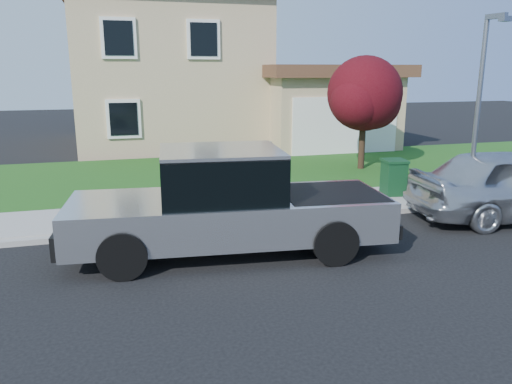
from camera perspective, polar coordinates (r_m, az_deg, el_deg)
ground at (r=8.74m, az=2.32°, el=-9.58°), size 80.00×80.00×0.00m
curb at (r=11.60m, az=2.62°, el=-3.27°), size 40.00×0.20×0.12m
sidewalk at (r=12.61m, az=1.06°, el=-1.79°), size 40.00×2.00×0.15m
lawn at (r=16.85m, az=-3.34°, el=2.11°), size 40.00×7.00×0.10m
house at (r=24.31m, az=-6.81°, el=13.05°), size 14.00×11.30×6.85m
pickup_truck at (r=9.57m, az=-3.21°, el=-1.48°), size 6.36×2.70×2.03m
woman at (r=11.13m, az=1.21°, el=0.58°), size 0.74×0.60×1.94m
ornamental_tree at (r=17.58m, az=12.37°, el=10.54°), size 2.79×2.52×3.83m
trash_bin at (r=14.03m, az=15.46°, el=1.69°), size 0.69×0.76×0.96m
street_lamp at (r=12.46m, az=24.21°, el=8.82°), size 0.25×0.61×4.63m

